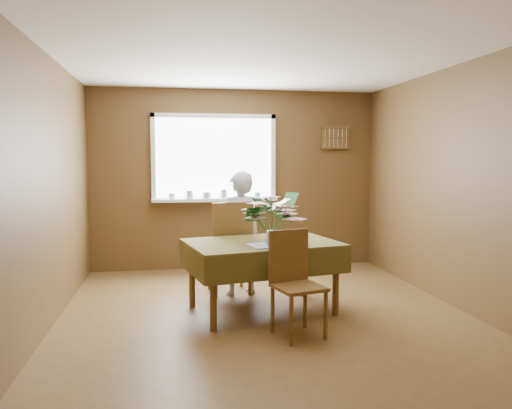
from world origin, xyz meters
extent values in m
plane|color=brown|center=(0.00, 0.00, 0.00)|extent=(4.50, 4.50, 0.00)
plane|color=white|center=(0.00, 0.00, 2.50)|extent=(4.50, 4.50, 0.00)
plane|color=brown|center=(0.00, 2.25, 1.25)|extent=(4.00, 0.00, 4.00)
plane|color=brown|center=(0.00, -2.25, 1.25)|extent=(4.00, 0.00, 4.00)
plane|color=brown|center=(-2.00, 0.00, 1.25)|extent=(0.00, 4.50, 4.50)
plane|color=brown|center=(2.00, 0.00, 1.25)|extent=(0.00, 4.50, 4.50)
cube|color=white|center=(-0.30, 2.23, 1.55)|extent=(1.60, 0.01, 1.10)
cube|color=white|center=(-0.30, 2.22, 2.13)|extent=(1.72, 0.06, 0.06)
cube|color=white|center=(-0.30, 2.22, 0.97)|extent=(1.72, 0.06, 0.06)
cube|color=white|center=(-1.13, 2.22, 1.55)|extent=(0.06, 0.06, 1.22)
cube|color=white|center=(0.53, 2.22, 1.55)|extent=(0.06, 0.06, 1.22)
cube|color=white|center=(-0.30, 2.15, 0.98)|extent=(1.72, 0.20, 0.04)
cylinder|color=white|center=(-0.89, 2.13, 1.04)|extent=(0.09, 0.09, 0.08)
cylinder|color=white|center=(-0.65, 2.13, 1.06)|extent=(0.11, 0.11, 0.12)
cylinder|color=white|center=(-0.42, 2.13, 1.05)|extent=(0.12, 0.12, 0.09)
cylinder|color=white|center=(-0.18, 2.13, 1.06)|extent=(0.10, 0.10, 0.13)
cylinder|color=white|center=(0.05, 2.13, 1.05)|extent=(0.11, 0.11, 0.10)
cylinder|color=white|center=(0.29, 2.13, 1.04)|extent=(0.09, 0.09, 0.08)
cube|color=brown|center=(1.45, 2.23, 1.85)|extent=(0.40, 0.03, 0.30)
cube|color=brown|center=(1.45, 2.21, 2.00)|extent=(0.44, 0.04, 0.03)
cube|color=brown|center=(1.45, 2.21, 1.70)|extent=(0.44, 0.04, 0.03)
cylinder|color=brown|center=(-0.54, -0.36, 0.33)|extent=(0.07, 0.07, 0.66)
cylinder|color=brown|center=(0.68, -0.11, 0.33)|extent=(0.07, 0.07, 0.66)
cylinder|color=brown|center=(-0.70, 0.41, 0.33)|extent=(0.07, 0.07, 0.66)
cylinder|color=brown|center=(0.53, 0.66, 0.33)|extent=(0.07, 0.07, 0.66)
cube|color=brown|center=(-0.01, 0.15, 0.68)|extent=(1.56, 1.20, 0.04)
cube|color=#3D3616|center=(-0.01, 0.15, 0.71)|extent=(1.63, 1.26, 0.01)
cube|color=#3D3616|center=(0.09, -0.33, 0.57)|extent=(1.43, 0.30, 0.26)
cube|color=#3D3616|center=(-0.11, 0.64, 0.57)|extent=(1.43, 0.30, 0.26)
cube|color=#3D3616|center=(-0.72, 0.01, 0.57)|extent=(0.21, 0.97, 0.26)
cube|color=#3D3616|center=(0.71, 0.30, 0.57)|extent=(0.21, 0.97, 0.26)
cube|color=#4E99DD|center=(0.04, -0.08, 0.71)|extent=(0.47, 0.39, 0.01)
cylinder|color=brown|center=(-0.08, 1.14, 0.24)|extent=(0.04, 0.04, 0.49)
cylinder|color=brown|center=(-0.47, 1.10, 0.24)|extent=(0.04, 0.04, 0.49)
cylinder|color=brown|center=(-0.04, 0.75, 0.24)|extent=(0.04, 0.04, 0.49)
cylinder|color=brown|center=(-0.43, 0.71, 0.24)|extent=(0.04, 0.04, 0.49)
cube|color=brown|center=(-0.25, 0.92, 0.50)|extent=(0.50, 0.50, 0.03)
cube|color=brown|center=(-0.23, 0.71, 0.79)|extent=(0.46, 0.08, 0.54)
cylinder|color=brown|center=(0.06, -0.83, 0.21)|extent=(0.04, 0.04, 0.42)
cylinder|color=brown|center=(0.38, -0.74, 0.21)|extent=(0.04, 0.04, 0.42)
cylinder|color=brown|center=(-0.03, -0.50, 0.21)|extent=(0.04, 0.04, 0.42)
cylinder|color=brown|center=(0.29, -0.41, 0.21)|extent=(0.04, 0.04, 0.42)
cube|color=brown|center=(0.17, -0.62, 0.43)|extent=(0.48, 0.48, 0.03)
cube|color=brown|center=(0.12, -0.45, 0.68)|extent=(0.38, 0.14, 0.47)
imported|color=white|center=(-0.14, 0.81, 0.70)|extent=(0.59, 0.48, 1.40)
cylinder|color=white|center=(0.05, -0.04, 0.78)|extent=(0.11, 0.11, 0.14)
cylinder|color=#33662D|center=(0.05, -0.04, 0.89)|extent=(0.07, 0.07, 0.10)
cylinder|color=white|center=(0.38, 0.39, 0.72)|extent=(0.27, 0.27, 0.01)
cube|color=silver|center=(0.15, 0.03, 0.72)|extent=(0.03, 0.24, 0.00)
camera|label=1|loc=(-0.90, -4.71, 1.54)|focal=35.00mm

